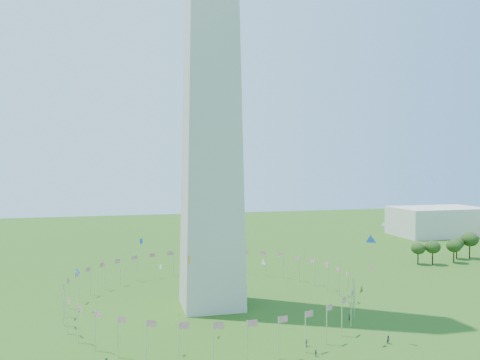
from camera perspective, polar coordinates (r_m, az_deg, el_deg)
name	(u,v)px	position (r m, az deg, el deg)	size (l,w,h in m)	color
washington_monument	(211,9)	(140.31, -3.55, 20.07)	(16.80, 16.80, 169.00)	beige
flag_ring	(212,290)	(138.28, -3.48, -13.30)	(80.24, 80.24, 9.00)	silver
gov_building_east_a	(438,221)	(291.29, 22.99, -4.66)	(50.00, 30.00, 16.00)	beige
kites_aloft	(275,245)	(113.15, 4.29, -7.91)	(125.11, 58.21, 28.88)	blue
tree_line_east	(470,249)	(221.20, 26.24, -7.56)	(53.31, 15.92, 11.16)	#2B4C19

